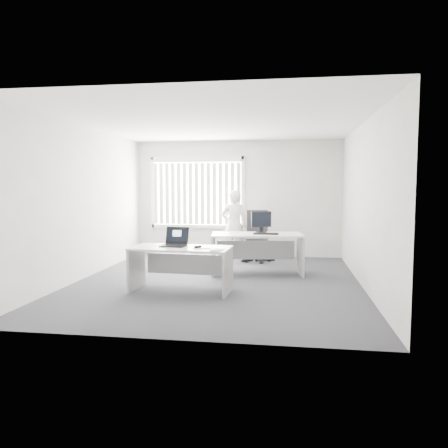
# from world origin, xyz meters

# --- Properties ---
(ground) EXTENTS (6.00, 6.00, 0.00)m
(ground) POSITION_xyz_m (0.00, 0.00, 0.00)
(ground) COLOR #414147
(ground) RESTS_ON ground
(wall_back) EXTENTS (5.00, 0.02, 2.80)m
(wall_back) POSITION_xyz_m (0.00, 3.00, 1.40)
(wall_back) COLOR silver
(wall_back) RESTS_ON ground
(wall_front) EXTENTS (5.00, 0.02, 2.80)m
(wall_front) POSITION_xyz_m (0.00, -3.00, 1.40)
(wall_front) COLOR silver
(wall_front) RESTS_ON ground
(wall_left) EXTENTS (0.02, 6.00, 2.80)m
(wall_left) POSITION_xyz_m (-2.50, 0.00, 1.40)
(wall_left) COLOR silver
(wall_left) RESTS_ON ground
(wall_right) EXTENTS (0.02, 6.00, 2.80)m
(wall_right) POSITION_xyz_m (2.50, 0.00, 1.40)
(wall_right) COLOR silver
(wall_right) RESTS_ON ground
(ceiling) EXTENTS (5.00, 6.00, 0.02)m
(ceiling) POSITION_xyz_m (0.00, 0.00, 2.80)
(ceiling) COLOR white
(ceiling) RESTS_ON wall_back
(window) EXTENTS (2.32, 0.06, 1.76)m
(window) POSITION_xyz_m (-1.00, 2.96, 1.55)
(window) COLOR silver
(window) RESTS_ON wall_back
(blinds) EXTENTS (2.20, 0.10, 1.50)m
(blinds) POSITION_xyz_m (-1.00, 2.90, 1.52)
(blinds) COLOR silver
(blinds) RESTS_ON wall_back
(desk_near) EXTENTS (1.64, 0.84, 0.73)m
(desk_near) POSITION_xyz_m (-0.47, -0.79, 0.52)
(desk_near) COLOR silver
(desk_near) RESTS_ON ground
(desk_far) EXTENTS (1.82, 1.03, 0.79)m
(desk_far) POSITION_xyz_m (0.64, 0.78, 0.57)
(desk_far) COLOR silver
(desk_far) RESTS_ON ground
(office_chair) EXTENTS (0.69, 0.69, 1.16)m
(office_chair) POSITION_xyz_m (0.54, 2.26, 0.36)
(office_chair) COLOR black
(office_chair) RESTS_ON ground
(person) EXTENTS (0.64, 0.46, 1.62)m
(person) POSITION_xyz_m (0.01, 2.28, 0.81)
(person) COLOR white
(person) RESTS_ON ground
(laptop) EXTENTS (0.44, 0.40, 0.31)m
(laptop) POSITION_xyz_m (-0.61, -0.73, 0.88)
(laptop) COLOR black
(laptop) RESTS_ON desk_near
(paper_sheet) EXTENTS (0.34, 0.29, 0.00)m
(paper_sheet) POSITION_xyz_m (-0.09, -0.94, 0.73)
(paper_sheet) COLOR silver
(paper_sheet) RESTS_ON desk_near
(mouse) EXTENTS (0.10, 0.13, 0.05)m
(mouse) POSITION_xyz_m (-0.18, -0.83, 0.75)
(mouse) COLOR #AAAAAD
(mouse) RESTS_ON paper_sheet
(booklet) EXTENTS (0.21, 0.25, 0.01)m
(booklet) POSITION_xyz_m (0.17, -1.08, 0.73)
(booklet) COLOR white
(booklet) RESTS_ON desk_near
(keyboard) EXTENTS (0.48, 0.17, 0.02)m
(keyboard) POSITION_xyz_m (0.82, 0.70, 0.80)
(keyboard) COLOR black
(keyboard) RESTS_ON desk_far
(monitor) EXTENTS (0.43, 0.29, 0.41)m
(monitor) POSITION_xyz_m (0.71, 1.06, 1.00)
(monitor) COLOR black
(monitor) RESTS_ON desk_far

